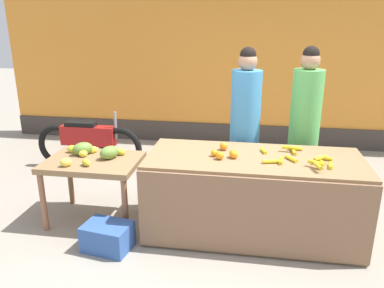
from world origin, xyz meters
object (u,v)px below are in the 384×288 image
Objects in this scene: vendor_woman_blue_shirt at (245,128)px; produce_sack at (176,176)px; vendor_woman_green_shirt at (304,128)px; parked_motorcycle at (89,142)px; produce_crate at (108,237)px.

vendor_woman_blue_shirt reaches higher than produce_sack.
parked_motorcycle is at bearing 167.43° from vendor_woman_green_shirt.
vendor_woman_blue_shirt is 2.44m from parked_motorcycle.
parked_motorcycle is 3.64× the size of produce_crate.
vendor_woman_green_shirt is at bearing 6.38° from vendor_woman_blue_shirt.
produce_crate is at bearing -135.28° from vendor_woman_blue_shirt.
vendor_woman_blue_shirt is at bearing 44.72° from produce_crate.
vendor_woman_green_shirt is (0.67, 0.07, 0.01)m from vendor_woman_blue_shirt.
vendor_woman_green_shirt is 4.20× the size of produce_crate.
parked_motorcycle is 2.23m from produce_crate.
parked_motorcycle is at bearing 162.15° from vendor_woman_blue_shirt.
produce_crate is (-1.91, -1.31, -0.80)m from vendor_woman_green_shirt.
produce_sack is at bearing -24.86° from parked_motorcycle.
vendor_woman_green_shirt is at bearing -12.57° from parked_motorcycle.
vendor_woman_green_shirt is 1.66m from produce_sack.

